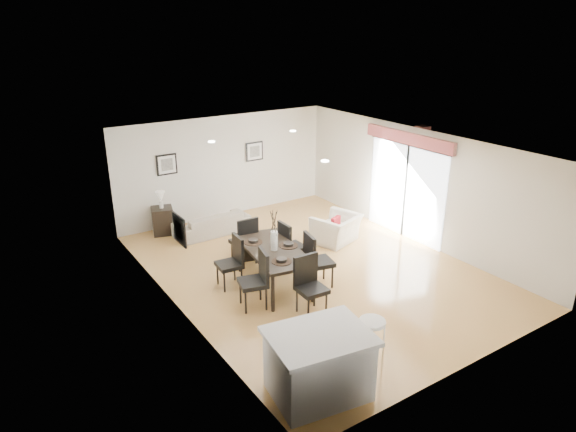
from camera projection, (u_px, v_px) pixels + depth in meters
ground at (312, 269)px, 11.00m from camera, size 8.00×8.00×0.00m
wall_back at (225, 167)px, 13.64m from camera, size 6.00×0.04×2.70m
wall_front at (476, 289)px, 7.39m from camera, size 6.00×0.04×2.70m
wall_left at (175, 242)px, 8.97m from camera, size 0.04×8.00×2.70m
wall_right at (416, 186)px, 12.06m from camera, size 0.04×8.00×2.70m
ceiling at (314, 145)px, 10.04m from camera, size 6.00×8.00×0.02m
sofa at (212, 223)px, 12.74m from camera, size 1.89×0.79×0.55m
armchair at (336, 229)px, 12.22m from camera, size 1.27×1.18×0.67m
courtyard_plant_a at (494, 205)px, 13.77m from camera, size 0.76×0.70×0.69m
courtyard_plant_b at (452, 195)px, 14.61m from camera, size 0.49×0.49×0.66m
dining_table at (274, 253)px, 10.05m from camera, size 1.22×2.02×0.79m
dining_chair_wnear at (258, 276)px, 9.36m from camera, size 0.60×0.60×1.10m
dining_chair_wfar at (233, 259)px, 10.12m from camera, size 0.51×0.51×1.05m
dining_chair_enear at (315, 257)px, 10.07m from camera, size 0.60×0.60×1.13m
dining_chair_efar at (289, 243)px, 10.81m from camera, size 0.48×0.48×1.06m
dining_chair_head at (309, 281)px, 9.18m from camera, size 0.51×0.51×1.09m
dining_chair_foot at (246, 238)px, 11.00m from camera, size 0.50×0.50×1.09m
vase at (274, 233)px, 9.90m from camera, size 0.88×1.44×0.82m
coffee_table at (260, 245)px, 11.65m from camera, size 1.22×0.90×0.44m
side_table at (163, 221)px, 12.72m from camera, size 0.62×0.62×0.67m
table_lamp at (161, 197)px, 12.51m from camera, size 0.22×0.22×0.43m
cushion at (336, 223)px, 12.03m from camera, size 0.32×0.20×0.31m
kitchen_island at (319, 364)px, 7.15m from camera, size 1.55×1.28×0.98m
bar_stool at (372, 327)px, 7.56m from camera, size 0.39×0.39×0.86m
framed_print_back_left at (167, 165)px, 12.69m from camera, size 0.52×0.04×0.52m
framed_print_back_right at (254, 151)px, 13.97m from camera, size 0.52×0.04×0.52m
framed_print_left_wall at (179, 230)px, 8.73m from camera, size 0.04×0.52×0.52m
sliding_door at (407, 170)px, 12.16m from camera, size 0.12×2.70×2.57m
courtyard at (471, 174)px, 14.51m from camera, size 6.00×6.00×2.00m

